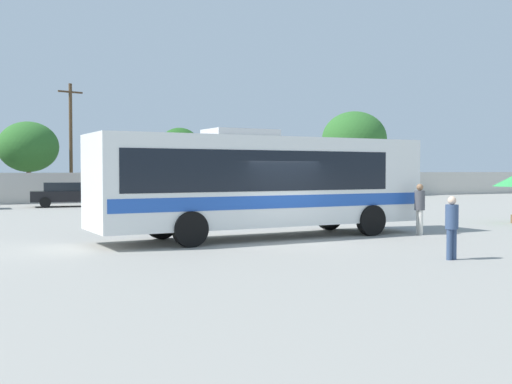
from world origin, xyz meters
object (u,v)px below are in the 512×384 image
at_px(attendant_by_bus_door, 420,206).
at_px(roadside_tree_right, 354,139).
at_px(parked_car_second_black, 67,194).
at_px(passenger_waiting_on_apron, 452,224).
at_px(parked_car_third_red, 155,192).
at_px(utility_pole_near, 71,140).
at_px(roadside_tree_midright, 180,145).
at_px(coach_bus_white_blue, 260,181).
at_px(roadside_tree_midleft, 28,147).

relative_size(attendant_by_bus_door, roadside_tree_right, 0.24).
xyz_separation_m(attendant_by_bus_door, parked_car_second_black, (-8.30, 22.30, -0.20)).
height_order(passenger_waiting_on_apron, parked_car_third_red, passenger_waiting_on_apron).
height_order(parked_car_third_red, utility_pole_near, utility_pole_near).
distance_m(parked_car_second_black, parked_car_third_red, 5.55).
relative_size(attendant_by_bus_door, roadside_tree_midright, 0.31).
distance_m(passenger_waiting_on_apron, utility_pole_near, 34.69).
bearing_deg(attendant_by_bus_door, parked_car_third_red, 96.97).
xyz_separation_m(passenger_waiting_on_apron, roadside_tree_midright, (5.16, 36.27, 3.37)).
distance_m(attendant_by_bus_door, parked_car_third_red, 22.72).
relative_size(parked_car_third_red, utility_pole_near, 0.53).
bearing_deg(coach_bus_white_blue, attendant_by_bus_door, -15.75).
xyz_separation_m(attendant_by_bus_door, utility_pole_near, (-6.96, 29.27, 3.41)).
xyz_separation_m(utility_pole_near, roadside_tree_midright, (8.83, 1.96, -0.14)).
height_order(attendant_by_bus_door, passenger_waiting_on_apron, attendant_by_bus_door).
height_order(parked_car_second_black, parked_car_third_red, parked_car_third_red).
height_order(parked_car_third_red, roadside_tree_midleft, roadside_tree_midleft).
xyz_separation_m(coach_bus_white_blue, parked_car_third_red, (2.60, 21.04, -1.09)).
xyz_separation_m(attendant_by_bus_door, parked_car_third_red, (-2.76, 22.55, -0.20)).
bearing_deg(utility_pole_near, parked_car_third_red, -57.95).
height_order(utility_pole_near, roadside_tree_right, utility_pole_near).
bearing_deg(attendant_by_bus_door, parked_car_second_black, 110.41).
height_order(coach_bus_white_blue, roadside_tree_right, roadside_tree_right).
bearing_deg(parked_car_third_red, utility_pole_near, 122.05).
bearing_deg(parked_car_second_black, roadside_tree_right, 14.75).
bearing_deg(roadside_tree_midleft, parked_car_second_black, -79.21).
bearing_deg(parked_car_second_black, passenger_waiting_on_apron, -79.62).
relative_size(coach_bus_white_blue, utility_pole_near, 1.36).
relative_size(attendant_by_bus_door, parked_car_third_red, 0.39).
height_order(passenger_waiting_on_apron, roadside_tree_right, roadside_tree_right).
bearing_deg(utility_pole_near, roadside_tree_midleft, 164.75).
bearing_deg(coach_bus_white_blue, passenger_waiting_on_apron, -72.49).
distance_m(parked_car_third_red, roadside_tree_right, 21.51).
height_order(attendant_by_bus_door, roadside_tree_right, roadside_tree_right).
distance_m(coach_bus_white_blue, roadside_tree_midright, 30.67).
height_order(utility_pole_near, roadside_tree_midleft, utility_pole_near).
relative_size(coach_bus_white_blue, parked_car_second_black, 2.50).
xyz_separation_m(passenger_waiting_on_apron, parked_car_third_red, (0.53, 27.60, -0.10)).
xyz_separation_m(parked_car_second_black, roadside_tree_midleft, (-1.47, 7.74, 3.09)).
height_order(parked_car_third_red, roadside_tree_right, roadside_tree_right).
relative_size(parked_car_third_red, roadside_tree_midright, 0.79).
relative_size(utility_pole_near, roadside_tree_midright, 1.49).
relative_size(passenger_waiting_on_apron, parked_car_second_black, 0.34).
xyz_separation_m(coach_bus_white_blue, utility_pole_near, (-1.60, 27.76, 2.52)).
distance_m(parked_car_second_black, roadside_tree_midleft, 8.46).
bearing_deg(roadside_tree_midleft, utility_pole_near, -15.25).
distance_m(passenger_waiting_on_apron, roadside_tree_right, 40.04).
bearing_deg(passenger_waiting_on_apron, roadside_tree_midleft, 100.47).
xyz_separation_m(roadside_tree_midleft, roadside_tree_right, (27.08, -0.99, 1.12)).
height_order(coach_bus_white_blue, parked_car_second_black, coach_bus_white_blue).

